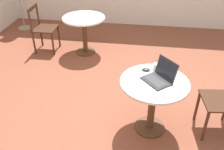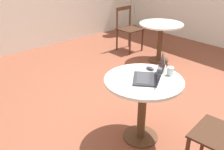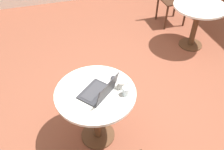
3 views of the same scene
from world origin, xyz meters
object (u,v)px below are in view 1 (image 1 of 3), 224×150
(cafe_table_near, at_px, (153,93))
(mug, at_px, (156,67))
(mouse, at_px, (146,70))
(drinking_glass, at_px, (164,67))
(cafe_table_mid, at_px, (84,25))
(laptop, at_px, (160,77))
(chair_mid_back, at_px, (43,29))

(cafe_table_near, height_order, mug, mug)
(mouse, relative_size, drinking_glass, 1.16)
(cafe_table_mid, distance_m, drinking_glass, 2.19)
(cafe_table_near, xyz_separation_m, laptop, (0.03, -0.05, 0.21))
(mouse, bearing_deg, drinking_glass, -76.41)
(mug, xyz_separation_m, drinking_glass, (0.01, -0.10, 0.00))
(cafe_table_mid, bearing_deg, cafe_table_near, -145.87)
(chair_mid_back, bearing_deg, laptop, -130.86)
(cafe_table_near, height_order, drinking_glass, drinking_glass)
(chair_mid_back, xyz_separation_m, mouse, (-1.69, -2.02, 0.28))
(cafe_table_mid, height_order, chair_mid_back, chair_mid_back)
(cafe_table_mid, distance_m, mouse, 2.09)
(cafe_table_mid, relative_size, drinking_glass, 9.21)
(laptop, bearing_deg, drinking_glass, -14.49)
(drinking_glass, bearing_deg, chair_mid_back, 53.81)
(chair_mid_back, xyz_separation_m, laptop, (-1.88, -2.18, 0.31))
(chair_mid_back, xyz_separation_m, drinking_glass, (-1.64, -2.24, 0.31))
(cafe_table_near, bearing_deg, cafe_table_mid, 34.13)
(cafe_table_mid, xyz_separation_m, laptop, (-1.90, -1.36, 0.21))
(chair_mid_back, relative_size, laptop, 2.15)
(drinking_glass, bearing_deg, mug, 95.95)
(mouse, bearing_deg, laptop, -140.50)
(mouse, bearing_deg, chair_mid_back, 50.04)
(chair_mid_back, height_order, mouse, chair_mid_back)
(cafe_table_mid, bearing_deg, mug, -141.62)
(cafe_table_mid, distance_m, mug, 2.13)
(chair_mid_back, height_order, drinking_glass, chair_mid_back)
(laptop, distance_m, mug, 0.24)
(cafe_table_near, relative_size, drinking_glass, 9.21)
(chair_mid_back, bearing_deg, mug, -127.62)
(laptop, relative_size, drinking_glass, 4.83)
(laptop, bearing_deg, cafe_table_near, 119.29)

